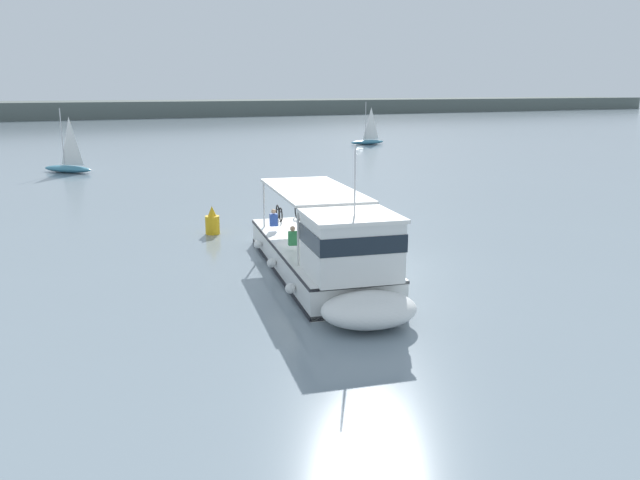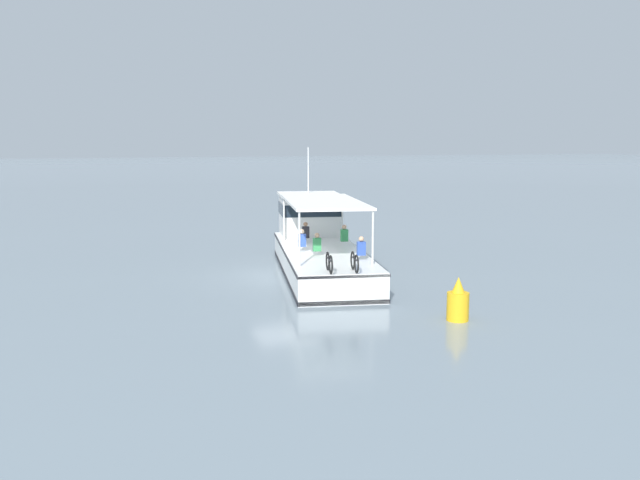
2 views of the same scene
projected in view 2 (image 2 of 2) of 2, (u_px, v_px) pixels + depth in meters
The scene contains 3 objects.
ground_plane at pixel (284, 277), 27.56m from camera, with size 400.00×400.00×0.00m, color gray.
ferry_main at pixel (317, 245), 29.49m from camera, with size 5.68×13.07×5.32m.
channel_buoy at pixel (458, 303), 20.86m from camera, with size 0.70×0.70×1.40m.
Camera 2 is at (7.84, 25.90, 5.65)m, focal length 37.10 mm.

